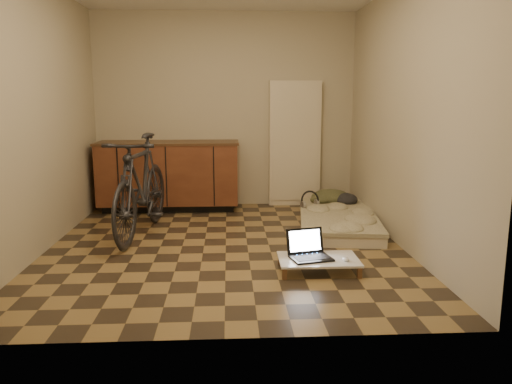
{
  "coord_description": "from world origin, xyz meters",
  "views": [
    {
      "loc": [
        0.04,
        -4.87,
        1.46
      ],
      "look_at": [
        0.31,
        -0.01,
        0.55
      ],
      "focal_mm": 35.0,
      "sensor_mm": 36.0,
      "label": 1
    }
  ],
  "objects": [
    {
      "name": "room_shell",
      "position": [
        0.0,
        0.0,
        1.3
      ],
      "size": [
        3.5,
        4.0,
        2.6
      ],
      "color": "olive",
      "rests_on": "ground"
    },
    {
      "name": "mouse",
      "position": [
        1.02,
        -0.88,
        0.13
      ],
      "size": [
        0.06,
        0.09,
        0.03
      ],
      "primitive_type": "ellipsoid",
      "rotation": [
        0.0,
        0.0,
        0.14
      ],
      "color": "silver",
      "rests_on": "lap_desk"
    },
    {
      "name": "clothing_pile",
      "position": [
        1.41,
        1.42,
        0.26
      ],
      "size": [
        0.59,
        0.51,
        0.21
      ],
      "primitive_type": null,
      "rotation": [
        0.0,
        0.0,
        -0.14
      ],
      "color": "#3D3F25",
      "rests_on": "futon"
    },
    {
      "name": "futon",
      "position": [
        1.3,
        0.71,
        0.08
      ],
      "size": [
        1.1,
        1.89,
        0.15
      ],
      "rotation": [
        0.0,
        0.0,
        -0.14
      ],
      "color": "beige",
      "rests_on": "ground"
    },
    {
      "name": "appliance_panel",
      "position": [
        0.95,
        1.94,
        0.85
      ],
      "size": [
        0.7,
        0.1,
        1.7
      ],
      "primitive_type": "cube",
      "color": "beige",
      "rests_on": "ground"
    },
    {
      "name": "headphones",
      "position": [
        1.03,
        1.09,
        0.24
      ],
      "size": [
        0.33,
        0.32,
        0.18
      ],
      "primitive_type": null,
      "rotation": [
        0.0,
        0.0,
        0.32
      ],
      "color": "black",
      "rests_on": "futon"
    },
    {
      "name": "lap_desk",
      "position": [
        0.8,
        -0.8,
        0.1
      ],
      "size": [
        0.69,
        0.45,
        0.11
      ],
      "rotation": [
        0.0,
        0.0,
        -0.01
      ],
      "color": "brown",
      "rests_on": "ground"
    },
    {
      "name": "cabinets",
      "position": [
        -0.75,
        1.7,
        0.47
      ],
      "size": [
        1.84,
        0.62,
        0.91
      ],
      "color": "black",
      "rests_on": "ground"
    },
    {
      "name": "bicycle",
      "position": [
        -0.9,
        0.43,
        0.6
      ],
      "size": [
        0.77,
        1.91,
        1.2
      ],
      "primitive_type": "imported",
      "rotation": [
        0.0,
        0.0,
        -0.12
      ],
      "color": "black",
      "rests_on": "ground"
    },
    {
      "name": "laptop",
      "position": [
        0.72,
        -0.77,
        0.16
      ],
      "size": [
        0.4,
        0.37,
        0.23
      ],
      "rotation": [
        0.0,
        0.0,
        0.24
      ],
      "color": "black",
      "rests_on": "lap_desk"
    }
  ]
}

